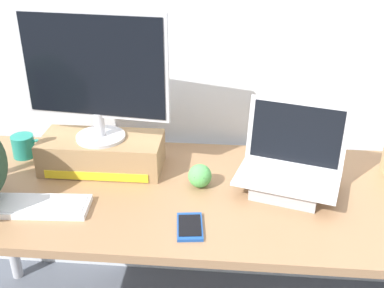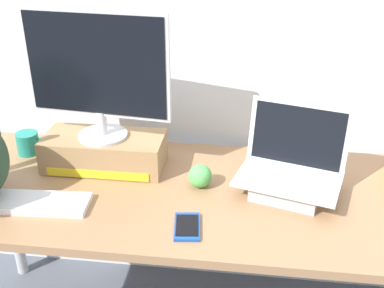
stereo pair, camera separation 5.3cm
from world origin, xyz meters
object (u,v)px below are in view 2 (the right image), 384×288
at_px(plush_toy, 200,176).
at_px(coffee_mug, 29,143).
at_px(cell_phone, 187,226).
at_px(open_laptop, 290,176).
at_px(toner_box_yellow, 105,151).
at_px(desktop_monitor, 97,72).
at_px(external_keyboard, 28,202).

bearing_deg(plush_toy, coffee_mug, 167.12).
distance_m(coffee_mug, cell_phone, 0.80).
bearing_deg(coffee_mug, open_laptop, -8.62).
xyz_separation_m(toner_box_yellow, desktop_monitor, (-0.00, -0.00, 0.31)).
xyz_separation_m(desktop_monitor, external_keyboard, (-0.18, -0.29, -0.36)).
distance_m(cell_phone, plush_toy, 0.25).
bearing_deg(plush_toy, toner_box_yellow, 165.16).
bearing_deg(external_keyboard, open_laptop, 9.80).
xyz_separation_m(toner_box_yellow, cell_phone, (0.36, -0.34, -0.06)).
bearing_deg(desktop_monitor, plush_toy, -8.40).
relative_size(toner_box_yellow, desktop_monitor, 0.85).
height_order(toner_box_yellow, plush_toy, toner_box_yellow).
distance_m(desktop_monitor, open_laptop, 0.75).
bearing_deg(open_laptop, toner_box_yellow, -171.78).
xyz_separation_m(open_laptop, plush_toy, (-0.30, -0.01, -0.02)).
relative_size(cell_phone, plush_toy, 1.74).
distance_m(open_laptop, coffee_mug, 1.01).
distance_m(external_keyboard, plush_toy, 0.58).
relative_size(desktop_monitor, plush_toy, 6.30).
distance_m(external_keyboard, coffee_mug, 0.38).
relative_size(desktop_monitor, cell_phone, 3.62).
distance_m(coffee_mug, plush_toy, 0.72).
bearing_deg(desktop_monitor, toner_box_yellow, 87.76).
relative_size(desktop_monitor, external_keyboard, 1.28).
distance_m(external_keyboard, cell_phone, 0.54).
bearing_deg(plush_toy, external_keyboard, -161.05).
xyz_separation_m(toner_box_yellow, plush_toy, (0.37, -0.10, -0.02)).
bearing_deg(plush_toy, cell_phone, -92.99).
bearing_deg(coffee_mug, cell_phone, -30.49).
relative_size(external_keyboard, coffee_mug, 3.19).
bearing_deg(open_laptop, desktop_monitor, -171.68).
distance_m(open_laptop, plush_toy, 0.31).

